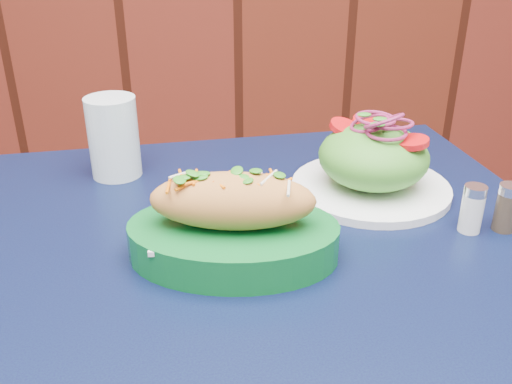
{
  "coord_description": "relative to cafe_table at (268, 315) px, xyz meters",
  "views": [
    {
      "loc": [
        -0.07,
        0.97,
        1.12
      ],
      "look_at": [
        -0.03,
        1.6,
        0.81
      ],
      "focal_mm": 40.0,
      "sensor_mm": 36.0,
      "label": 1
    }
  ],
  "objects": [
    {
      "name": "cafe_table",
      "position": [
        0.0,
        0.0,
        0.0
      ],
      "size": [
        0.9,
        0.9,
        0.75
      ],
      "rotation": [
        0.0,
        0.0,
        0.13
      ],
      "color": "black",
      "rests_on": "ground"
    },
    {
      "name": "salad_plate",
      "position": [
        0.16,
        0.17,
        0.13
      ],
      "size": [
        0.23,
        0.23,
        0.12
      ],
      "rotation": [
        0.0,
        0.0,
        -0.21
      ],
      "color": "white",
      "rests_on": "cafe_table"
    },
    {
      "name": "water_glass",
      "position": [
        -0.22,
        0.25,
        0.15
      ],
      "size": [
        0.08,
        0.08,
        0.12
      ],
      "primitive_type": "cylinder",
      "color": "silver",
      "rests_on": "cafe_table"
    },
    {
      "name": "banh_mi_basket",
      "position": [
        -0.04,
        0.0,
        0.13
      ],
      "size": [
        0.26,
        0.19,
        0.12
      ],
      "rotation": [
        0.0,
        0.0,
        -0.11
      ],
      "color": "#0C6225",
      "rests_on": "cafe_table"
    },
    {
      "name": "pepper_shaker",
      "position": [
        0.31,
        0.04,
        0.12
      ],
      "size": [
        0.03,
        0.03,
        0.06
      ],
      "color": "#3F3326",
      "rests_on": "cafe_table"
    },
    {
      "name": "salt_shaker",
      "position": [
        0.26,
        0.04,
        0.12
      ],
      "size": [
        0.03,
        0.03,
        0.06
      ],
      "color": "white",
      "rests_on": "cafe_table"
    }
  ]
}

